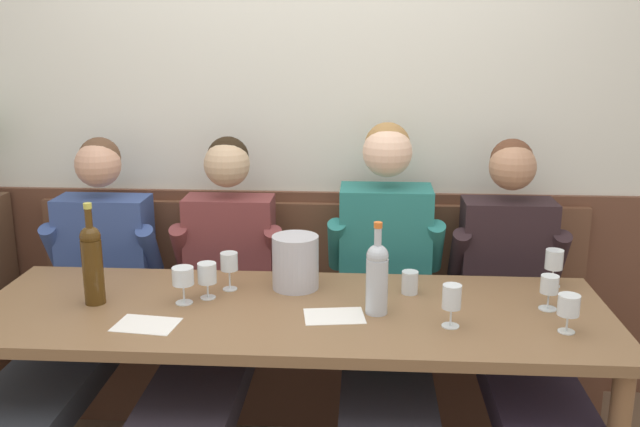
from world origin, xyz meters
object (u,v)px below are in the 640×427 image
person_center_left_seat (79,307)px  wine_glass_near_bucket (207,274)px  wine_bottle_amber_mid (92,262)px  wine_glass_mid_right (569,307)px  wine_glass_center_rear (183,278)px  wall_bench (308,348)px  wine_bottle_clear_water (377,276)px  ice_bucket (295,262)px  wine_glass_center_front (554,261)px  wine_glass_left_end (549,287)px  dining_table (292,329)px  wine_glass_right_end (229,263)px  person_center_right_seat (519,315)px  person_left_seat (386,298)px  person_right_seat (216,309)px  water_tumbler_right (410,282)px  wine_glass_by_bottle (452,299)px

person_center_left_seat → wine_glass_near_bucket: bearing=-20.9°
wine_bottle_amber_mid → wine_glass_mid_right: wine_bottle_amber_mid is taller
wine_glass_center_rear → wine_glass_near_bucket: wine_glass_center_rear is taller
wall_bench → wine_bottle_clear_water: size_ratio=7.73×
ice_bucket → wine_glass_center_front: (1.00, 0.08, 0.00)m
wine_glass_left_end → dining_table: bearing=-176.9°
wine_glass_right_end → person_center_right_seat: bearing=7.3°
dining_table → wine_glass_left_end: bearing=3.1°
dining_table → person_left_seat: size_ratio=1.70×
wine_glass_right_end → wine_glass_near_bucket: wine_glass_right_end is taller
person_center_left_seat → person_right_seat: (0.58, -0.00, 0.00)m
wine_glass_left_end → person_right_seat: bearing=168.5°
person_center_left_seat → water_tumbler_right: bearing=-5.6°
person_center_left_seat → wine_bottle_clear_water: bearing=-15.1°
person_left_seat → person_center_right_seat: (0.54, -0.04, -0.04)m
wall_bench → wine_glass_by_bottle: size_ratio=17.33×
person_center_left_seat → wine_glass_center_front: 1.94m
ice_bucket → wine_bottle_amber_mid: 0.75m
ice_bucket → wall_bench: bearing=89.0°
wall_bench → ice_bucket: 0.74m
dining_table → wine_glass_mid_right: bearing=-9.0°
wine_glass_center_rear → person_center_right_seat: bearing=13.0°
person_left_seat → wine_bottle_clear_water: person_left_seat is taller
wine_bottle_clear_water → wine_glass_center_front: bearing=24.4°
wine_glass_left_end → wine_glass_mid_right: bearing=-85.9°
person_center_right_seat → wine_glass_left_end: person_center_right_seat is taller
person_left_seat → wine_glass_near_bucket: bearing=-157.7°
dining_table → wine_glass_by_bottle: size_ratio=15.33×
dining_table → wine_glass_right_end: 0.37m
water_tumbler_right → person_center_right_seat: bearing=17.4°
person_center_left_seat → person_left_seat: (1.28, 0.05, 0.05)m
person_right_seat → person_left_seat: 0.70m
person_center_left_seat → wine_glass_by_bottle: 1.57m
wine_glass_by_bottle → wine_glass_right_end: 0.87m
wall_bench → wine_glass_near_bucket: wall_bench is taller
wine_glass_center_rear → water_tumbler_right: size_ratio=1.58×
person_right_seat → wine_glass_center_front: person_right_seat is taller
dining_table → wine_glass_center_front: wine_glass_center_front is taller
wine_glass_right_end → water_tumbler_right: 0.70m
person_right_seat → wine_bottle_amber_mid: bearing=-141.0°
dining_table → ice_bucket: 0.28m
wine_bottle_clear_water → wine_bottle_amber_mid: size_ratio=0.88×
person_left_seat → wine_glass_center_front: (0.65, -0.06, 0.20)m
wine_bottle_clear_water → wine_glass_right_end: bearing=160.8°
ice_bucket → wine_glass_center_front: ice_bucket is taller
wine_glass_by_bottle → wine_glass_near_bucket: size_ratio=1.09×
wine_glass_right_end → water_tumbler_right: bearing=0.4°
person_left_seat → wine_glass_mid_right: size_ratio=10.25×
person_right_seat → wine_glass_near_bucket: (0.02, -0.23, 0.24)m
wine_bottle_clear_water → wine_glass_mid_right: 0.65m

